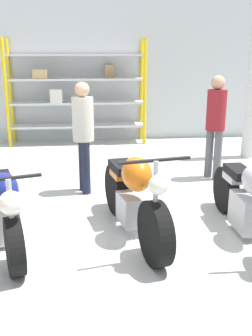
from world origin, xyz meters
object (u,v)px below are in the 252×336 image
at_px(motorcycle_blue, 6,209).
at_px(person_browsing, 83,129).
at_px(motorcycle_silver, 250,202).
at_px(person_near_rack, 216,119).
at_px(shelving_rack, 76,90).
at_px(motorcycle_orange, 133,197).

xyz_separation_m(motorcycle_blue, person_browsing, (0.86, 1.61, 0.58)).
bearing_deg(motorcycle_silver, person_near_rack, 172.58).
height_order(shelving_rack, motorcycle_orange, shelving_rack).
xyz_separation_m(motorcycle_orange, person_browsing, (-0.56, 1.56, 0.51)).
relative_size(motorcycle_orange, person_near_rack, 1.18).
relative_size(shelving_rack, person_browsing, 1.96).
bearing_deg(person_browsing, shelving_rack, -101.00).
distance_m(motorcycle_blue, person_near_rack, 3.75).
relative_size(motorcycle_blue, person_browsing, 1.15).
distance_m(motorcycle_silver, person_browsing, 2.63).
height_order(motorcycle_orange, person_browsing, person_browsing).
distance_m(motorcycle_silver, person_near_rack, 2.32).
bearing_deg(motorcycle_silver, motorcycle_orange, -97.46).
bearing_deg(motorcycle_orange, person_near_rack, 129.80).
distance_m(shelving_rack, motorcycle_orange, 5.30).
bearing_deg(motorcycle_silver, person_browsing, -132.27).
relative_size(shelving_rack, motorcycle_blue, 1.71).
xyz_separation_m(motorcycle_orange, motorcycle_silver, (1.31, -0.19, -0.05)).
bearing_deg(motorcycle_blue, motorcycle_orange, 75.28).
height_order(motorcycle_blue, motorcycle_silver, motorcycle_silver).
bearing_deg(motorcycle_orange, motorcycle_blue, -99.21).
relative_size(motorcycle_silver, person_browsing, 1.28).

